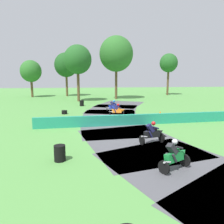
% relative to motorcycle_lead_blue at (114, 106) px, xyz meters
% --- Properties ---
extents(ground_plane, '(120.00, 120.00, 0.00)m').
position_rel_motorcycle_lead_blue_xyz_m(ground_plane, '(-0.85, -6.93, -0.65)').
color(ground_plane, '#569947').
extents(track_asphalt, '(12.02, 36.56, 0.01)m').
position_rel_motorcycle_lead_blue_xyz_m(track_asphalt, '(0.73, -6.84, -0.64)').
color(track_asphalt, '#515156').
rests_on(track_asphalt, ground).
extents(safety_barrier, '(23.66, 1.64, 0.90)m').
position_rel_motorcycle_lead_blue_xyz_m(safety_barrier, '(4.37, -6.63, -0.20)').
color(safety_barrier, '#239375').
rests_on(safety_barrier, ground).
extents(motorcycle_lead_blue, '(1.71, 0.91, 1.43)m').
position_rel_motorcycle_lead_blue_xyz_m(motorcycle_lead_blue, '(0.00, 0.00, 0.00)').
color(motorcycle_lead_blue, black).
rests_on(motorcycle_lead_blue, ground).
extents(motorcycle_chase_orange, '(1.71, 0.99, 1.42)m').
position_rel_motorcycle_lead_blue_xyz_m(motorcycle_chase_orange, '(0.02, -2.95, -0.01)').
color(motorcycle_chase_orange, black).
rests_on(motorcycle_chase_orange, ground).
extents(motorcycle_trailing_black, '(1.68, 0.99, 1.42)m').
position_rel_motorcycle_lead_blue_xyz_m(motorcycle_trailing_black, '(0.88, -12.02, 0.02)').
color(motorcycle_trailing_black, black).
rests_on(motorcycle_trailing_black, ground).
extents(motorcycle_fourth_green, '(1.64, 1.30, 1.43)m').
position_rel_motorcycle_lead_blue_xyz_m(motorcycle_fourth_green, '(0.70, -15.76, 0.01)').
color(motorcycle_fourth_green, black).
rests_on(motorcycle_fourth_green, ground).
extents(tire_stack_near, '(0.58, 0.58, 0.80)m').
position_rel_motorcycle_lead_blue_xyz_m(tire_stack_near, '(-3.79, 5.44, -0.25)').
color(tire_stack_near, black).
rests_on(tire_stack_near, ground).
extents(tire_stack_mid_a, '(0.61, 0.61, 0.40)m').
position_rel_motorcycle_lead_blue_xyz_m(tire_stack_mid_a, '(-5.60, -0.74, -0.45)').
color(tire_stack_mid_a, black).
rests_on(tire_stack_mid_a, ground).
extents(tire_stack_mid_b, '(0.57, 0.57, 0.40)m').
position_rel_motorcycle_lead_blue_xyz_m(tire_stack_mid_b, '(-5.97, -6.68, -0.45)').
color(tire_stack_mid_b, black).
rests_on(tire_stack_mid_b, ground).
extents(tire_stack_far, '(0.56, 0.56, 0.80)m').
position_rel_motorcycle_lead_blue_xyz_m(tire_stack_far, '(-4.55, -14.15, -0.25)').
color(tire_stack_far, black).
rests_on(tire_stack_far, ground).
extents(traffic_cone, '(0.28, 0.28, 0.44)m').
position_rel_motorcycle_lead_blue_xyz_m(traffic_cone, '(4.77, -2.54, -0.43)').
color(traffic_cone, orange).
rests_on(traffic_cone, ground).
extents(tree_far_left, '(3.84, 3.84, 8.97)m').
position_rel_motorcycle_lead_blue_xyz_m(tree_far_left, '(14.78, 20.81, 6.24)').
color(tree_far_left, brown).
rests_on(tree_far_left, ground).
extents(tree_far_right, '(4.03, 4.03, 7.22)m').
position_rel_motorcycle_lead_blue_xyz_m(tree_far_right, '(-13.75, 19.42, 4.42)').
color(tree_far_right, brown).
rests_on(tree_far_right, ground).
extents(tree_mid_rise, '(4.74, 4.74, 8.91)m').
position_rel_motorcycle_lead_blue_xyz_m(tree_mid_rise, '(-7.08, 20.99, 5.74)').
color(tree_mid_rise, brown).
rests_on(tree_mid_rise, ground).
extents(tree_behind_barrier, '(4.46, 4.46, 9.13)m').
position_rel_motorcycle_lead_blue_xyz_m(tree_behind_barrier, '(-4.38, 11.17, 6.10)').
color(tree_behind_barrier, brown).
rests_on(tree_behind_barrier, ground).
extents(tree_distant, '(5.97, 5.97, 11.17)m').
position_rel_motorcycle_lead_blue_xyz_m(tree_distant, '(2.33, 14.10, 7.37)').
color(tree_distant, brown).
rests_on(tree_distant, ground).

